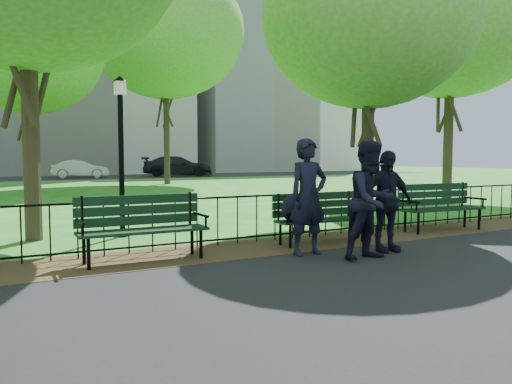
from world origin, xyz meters
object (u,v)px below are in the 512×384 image
tree_far_c (28,51)px  park_bench_main (307,210)px  tree_far_e (165,31)px  lamppost (121,150)px  park_bench_right_a (439,202)px  tree_mid_e (451,16)px  park_bench_left_a (142,220)px  sedan_dark (178,166)px  tree_near_e (370,16)px  person_mid (371,200)px  person_left (308,197)px  sedan_silver (80,169)px  person_right (386,201)px

tree_far_c → park_bench_main: bearing=-78.9°
tree_far_e → lamppost: bearing=-111.4°
park_bench_right_a → tree_mid_e: tree_mid_e is taller
park_bench_right_a → park_bench_left_a: bearing=-175.4°
lamppost → sedan_dark: 32.16m
tree_near_e → person_mid: bearing=-130.6°
tree_mid_e → tree_far_c: (-13.15, 10.96, -0.56)m
tree_far_c → person_left: 17.98m
tree_near_e → sedan_silver: tree_near_e is taller
tree_mid_e → park_bench_right_a: bearing=-141.0°
tree_near_e → person_left: size_ratio=3.72×
sedan_dark → park_bench_main: bearing=-172.1°
tree_near_e → tree_far_c: tree_far_c is taller
person_mid → person_right: person_mid is taller
park_bench_main → lamppost: lamppost is taller
park_bench_left_a → park_bench_right_a: (6.54, -0.01, 0.01)m
park_bench_right_a → person_left: person_left is taller
park_bench_right_a → sedan_dark: sedan_dark is taller
tree_far_c → tree_far_e: size_ratio=0.68×
park_bench_main → tree_far_c: (-3.19, 16.26, 5.49)m
park_bench_right_a → park_bench_main: bearing=-173.7°
tree_far_c → person_left: size_ratio=4.67×
tree_mid_e → person_mid: 13.26m
park_bench_left_a → tree_far_c: bearing=91.5°
tree_far_e → tree_far_c: bearing=-147.1°
sedan_silver → sedan_dark: 7.85m
tree_far_c → person_left: (2.69, -17.01, -5.18)m
tree_far_c → sedan_silver: (4.75, 16.32, -5.44)m
tree_near_e → tree_mid_e: tree_mid_e is taller
park_bench_right_a → tree_mid_e: bearing=43.7°
tree_far_c → tree_far_e: 9.78m
person_right → park_bench_left_a: bearing=169.7°
person_mid → person_right: (0.65, 0.37, -0.07)m
lamppost → tree_near_e: bearing=-9.6°
tree_near_e → sedan_silver: size_ratio=1.69×
sedan_dark → park_bench_right_a: bearing=-166.2°
tree_near_e → park_bench_right_a: bearing=-70.3°
park_bench_left_a → park_bench_main: bearing=-1.1°
park_bench_left_a → lamppost: lamppost is taller
lamppost → tree_far_e: 21.30m
park_bench_left_a → tree_near_e: (5.95, 1.64, 4.25)m
tree_mid_e → person_left: (-10.46, -6.05, -5.74)m
tree_mid_e → tree_far_c: tree_mid_e is taller
park_bench_main → park_bench_left_a: size_ratio=0.93×
tree_far_c → sedan_dark: 21.21m
tree_far_c → person_left: bearing=-81.0°
park_bench_left_a → tree_mid_e: (12.96, 5.20, 6.06)m
sedan_silver → lamppost: bearing=179.8°
tree_mid_e → person_mid: tree_mid_e is taller
park_bench_main → lamppost: bearing=137.7°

